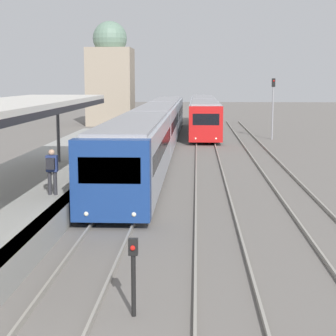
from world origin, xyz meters
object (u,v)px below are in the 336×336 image
train_near (157,125)px  train_far (204,112)px  person_on_platform (52,168)px  signal_mast_far (273,101)px  signal_post_near (133,268)px

train_near → train_far: 16.86m
person_on_platform → signal_mast_far: 30.37m
train_near → train_far: (3.59, 16.47, -0.02)m
person_on_platform → train_far: (5.92, 37.11, -0.13)m
signal_mast_far → train_far: bearing=122.1°
signal_post_near → train_far: bearing=87.4°
person_on_platform → signal_post_near: (3.89, -8.38, -0.79)m
train_far → signal_mast_far: size_ratio=5.52×
train_near → signal_post_near: size_ratio=25.75×
person_on_platform → train_far: size_ratio=0.06×
signal_post_near → train_near: bearing=93.1°
train_far → signal_post_near: (-2.03, -45.49, -0.66)m
signal_mast_far → signal_post_near: bearing=-102.0°
train_near → train_far: train_near is taller
signal_post_near → signal_mast_far: bearing=78.0°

